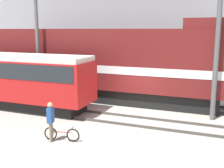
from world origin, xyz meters
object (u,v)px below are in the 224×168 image
object	(u,v)px
freight_locomotive	(97,63)
bicycle	(62,134)
person	(51,118)
utility_pole_center	(217,52)
streetcar	(17,78)
utility_pole_left	(37,40)

from	to	relation	value
freight_locomotive	bicycle	size ratio (longest dim) A/B	11.07
person	utility_pole_center	size ratio (longest dim) A/B	0.24
freight_locomotive	person	bearing A→B (deg)	-80.05
streetcar	utility_pole_center	bearing A→B (deg)	9.83
freight_locomotive	utility_pole_center	xyz separation A→B (m)	(7.95, -2.01, 1.12)
freight_locomotive	utility_pole_left	size ratio (longest dim) A/B	2.16
person	utility_pole_left	bearing A→B (deg)	129.40
freight_locomotive	streetcar	size ratio (longest dim) A/B	1.85
person	utility_pole_center	bearing A→B (deg)	42.15
utility_pole_left	bicycle	bearing A→B (deg)	-47.26
streetcar	bicycle	size ratio (longest dim) A/B	5.99
streetcar	utility_pole_left	world-z (taller)	utility_pole_left
streetcar	utility_pole_left	size ratio (longest dim) A/B	1.17
streetcar	freight_locomotive	bearing A→B (deg)	47.69
streetcar	bicycle	bearing A→B (deg)	-34.10
bicycle	person	size ratio (longest dim) A/B	0.92
streetcar	person	distance (m)	6.45
utility_pole_center	freight_locomotive	bearing A→B (deg)	165.79
utility_pole_center	utility_pole_left	bearing A→B (deg)	180.00
bicycle	streetcar	bearing A→B (deg)	145.90
bicycle	utility_pole_left	bearing A→B (deg)	132.74
freight_locomotive	streetcar	bearing A→B (deg)	-132.31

